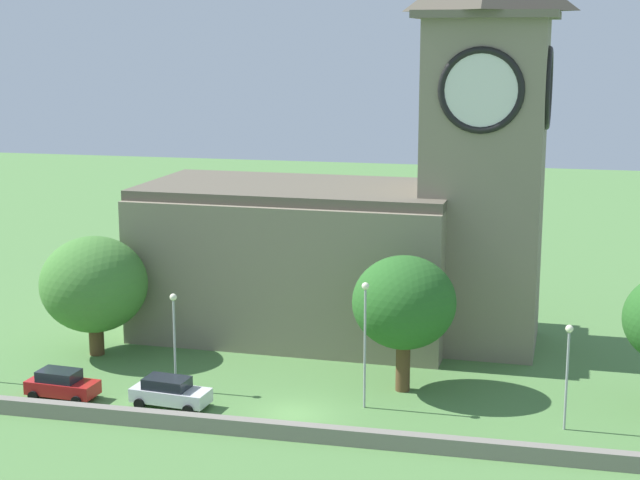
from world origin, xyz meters
name	(u,v)px	position (x,y,z in m)	size (l,w,h in m)	color
ground_plane	(345,339)	(0.00, 15.00, 0.00)	(200.00, 200.00, 0.00)	#517F42
church	(365,219)	(1.14, 16.23, 8.61)	(29.31, 13.26, 27.43)	gray
quay_barrier	(277,430)	(0.00, -3.43, 0.45)	(49.31, 0.70, 0.91)	gray
car_red	(62,384)	(-14.23, -0.60, 0.90)	(4.42, 2.34, 1.78)	red
car_white	(170,392)	(-7.41, -0.37, 0.89)	(4.80, 2.53, 1.76)	silver
streetlamp_west_mid	(174,325)	(-8.08, 2.33, 4.18)	(0.44, 0.44, 6.15)	#9EA0A5
streetlamp_central	(365,326)	(3.80, 2.06, 5.01)	(0.44, 0.44, 7.59)	#9EA0A5
streetlamp_east_mid	(568,359)	(15.24, 1.28, 4.12)	(0.44, 0.44, 6.04)	#9EA0A5
tree_churchyard	(94,284)	(-15.92, 7.73, 4.94)	(7.26, 7.26, 8.23)	brown
tree_riverside_east	(404,303)	(5.58, 5.43, 5.58)	(6.33, 6.33, 8.47)	brown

